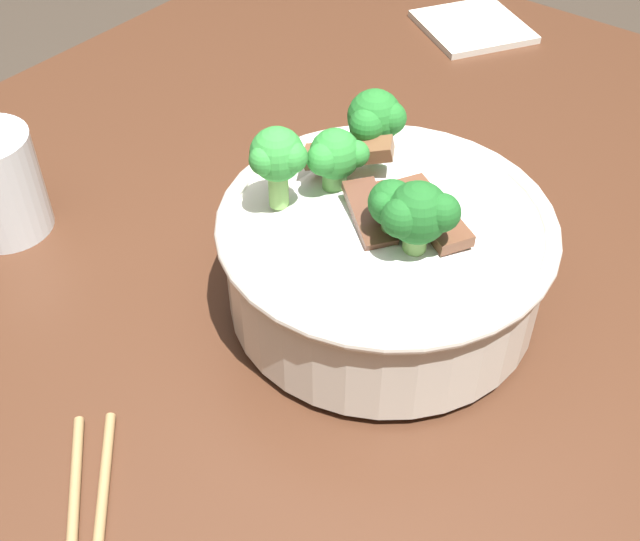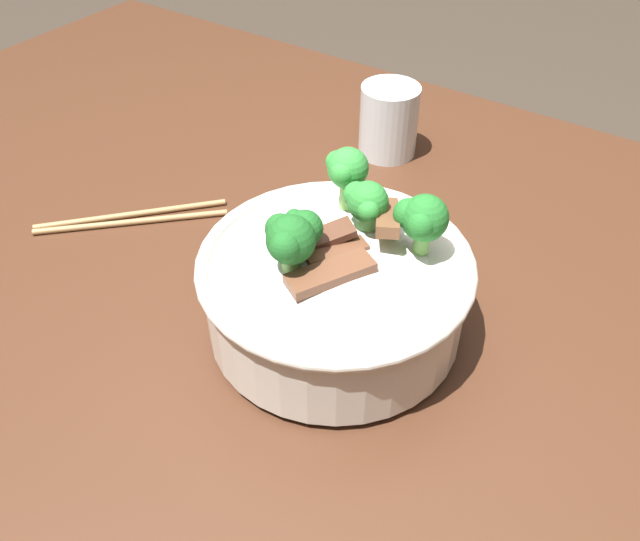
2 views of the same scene
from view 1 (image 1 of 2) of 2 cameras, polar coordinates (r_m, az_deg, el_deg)
The scene contains 3 objects.
dining_table at distance 0.69m, azimuth -4.96°, elevation -15.31°, with size 1.40×0.99×0.79m.
rice_bowl at distance 0.60m, azimuth 4.51°, elevation 1.64°, with size 0.25×0.25×0.15m.
folded_napkin at distance 1.03m, azimuth 10.78°, elevation 16.64°, with size 0.12×0.12×0.01m, color silver.
Camera 1 is at (0.25, 0.27, 1.25)m, focal length 45.11 mm.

